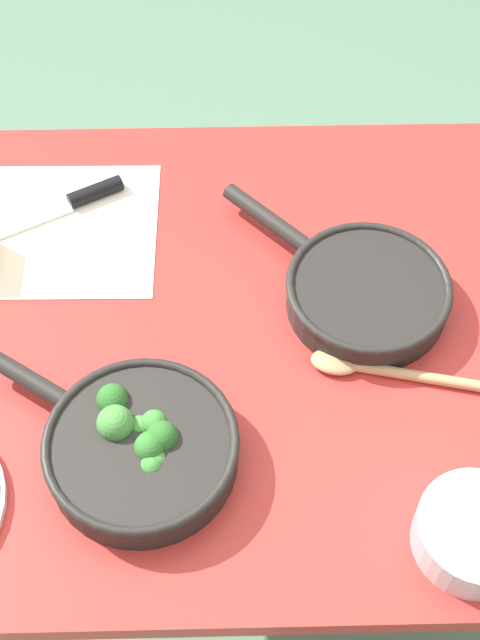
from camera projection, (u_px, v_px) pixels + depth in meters
name	position (u px, v px, depth m)	size (l,w,h in m)	color
ground_plane	(240.00, 543.00, 1.83)	(14.00, 14.00, 0.00)	#51755B
dining_table_red	(240.00, 366.00, 1.29)	(1.17, 0.81, 0.77)	#B72D28
skillet_broccoli	(139.00, 447.00, 1.07)	(0.32, 0.26, 0.07)	black
skillet_eggs	(365.00, 292.00, 1.22)	(0.31, 0.31, 0.05)	black
wooden_spoon	(426.00, 377.00, 1.16)	(0.39, 0.11, 0.02)	tan
parchment_sheet	(31.00, 229.00, 1.32)	(0.37, 0.27, 0.00)	silver
grater_knife	(74.00, 201.00, 1.34)	(0.21, 0.13, 0.02)	silver
prep_bowl_steel	(475.00, 533.00, 1.01)	(0.14, 0.14, 0.05)	#B7B7BC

